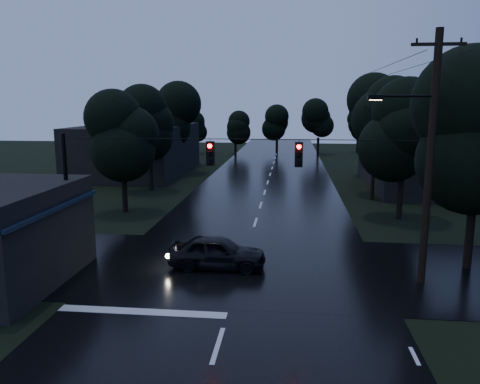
# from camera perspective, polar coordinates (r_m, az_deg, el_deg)

# --- Properties ---
(main_road) EXTENTS (12.00, 120.00, 0.02)m
(main_road) POSITION_cam_1_polar(r_m,az_deg,el_deg) (38.61, 3.02, -0.07)
(main_road) COLOR black
(main_road) RESTS_ON ground
(cross_street) EXTENTS (60.00, 9.00, 0.02)m
(cross_street) POSITION_cam_1_polar(r_m,az_deg,el_deg) (21.24, 0.24, -9.13)
(cross_street) COLOR black
(cross_street) RESTS_ON ground
(building_far_right) EXTENTS (10.00, 14.00, 4.40)m
(building_far_right) POSITION_cam_1_polar(r_m,az_deg,el_deg) (43.83, 22.00, 3.36)
(building_far_right) COLOR black
(building_far_right) RESTS_ON ground
(building_far_left) EXTENTS (10.00, 16.00, 5.00)m
(building_far_left) POSITION_cam_1_polar(r_m,az_deg,el_deg) (50.72, -12.34, 5.13)
(building_far_left) COLOR black
(building_far_left) RESTS_ON ground
(utility_pole_main) EXTENTS (3.50, 0.30, 10.00)m
(utility_pole_main) POSITION_cam_1_polar(r_m,az_deg,el_deg) (19.71, 21.94, 4.26)
(utility_pole_main) COLOR black
(utility_pole_main) RESTS_ON ground
(utility_pole_far) EXTENTS (2.00, 0.30, 7.50)m
(utility_pole_far) POSITION_cam_1_polar(r_m,az_deg,el_deg) (36.56, 16.05, 5.06)
(utility_pole_far) COLOR black
(utility_pole_far) RESTS_ON ground
(anchor_pole_left) EXTENTS (0.18, 0.18, 6.00)m
(anchor_pole_left) POSITION_cam_1_polar(r_m,az_deg,el_deg) (21.58, -20.28, -1.21)
(anchor_pole_left) COLOR black
(anchor_pole_left) RESTS_ON ground
(span_signals) EXTENTS (15.00, 0.37, 1.12)m
(span_signals) POSITION_cam_1_polar(r_m,az_deg,el_deg) (19.03, 1.60, 4.78)
(span_signals) COLOR black
(span_signals) RESTS_ON ground
(tree_corner_near) EXTENTS (4.48, 4.48, 9.44)m
(tree_corner_near) POSITION_cam_1_polar(r_m,az_deg,el_deg) (22.36, 27.14, 6.43)
(tree_corner_near) COLOR black
(tree_corner_near) RESTS_ON ground
(tree_left_a) EXTENTS (3.92, 3.92, 8.26)m
(tree_left_a) POSITION_cam_1_polar(r_m,az_deg,el_deg) (31.92, -14.20, 6.85)
(tree_left_a) COLOR black
(tree_left_a) RESTS_ON ground
(tree_left_b) EXTENTS (4.20, 4.20, 8.85)m
(tree_left_b) POSITION_cam_1_polar(r_m,az_deg,el_deg) (39.67, -11.02, 8.21)
(tree_left_b) COLOR black
(tree_left_b) RESTS_ON ground
(tree_left_c) EXTENTS (4.48, 4.48, 9.44)m
(tree_left_c) POSITION_cam_1_polar(r_m,az_deg,el_deg) (49.44, -8.27, 9.18)
(tree_left_c) COLOR black
(tree_left_c) RESTS_ON ground
(tree_right_a) EXTENTS (4.20, 4.20, 8.85)m
(tree_right_a) POSITION_cam_1_polar(r_m,az_deg,el_deg) (30.71, 19.39, 7.14)
(tree_right_a) COLOR black
(tree_right_a) RESTS_ON ground
(tree_right_b) EXTENTS (4.48, 4.48, 9.44)m
(tree_right_b) POSITION_cam_1_polar(r_m,az_deg,el_deg) (38.63, 17.64, 8.40)
(tree_right_b) COLOR black
(tree_right_b) RESTS_ON ground
(tree_right_c) EXTENTS (4.76, 4.76, 10.03)m
(tree_right_c) POSITION_cam_1_polar(r_m,az_deg,el_deg) (48.57, 16.06, 9.30)
(tree_right_c) COLOR black
(tree_right_c) RESTS_ON ground
(car) EXTENTS (4.31, 1.77, 1.46)m
(car) POSITION_cam_1_polar(r_m,az_deg,el_deg) (20.95, -2.78, -7.32)
(car) COLOR black
(car) RESTS_ON ground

